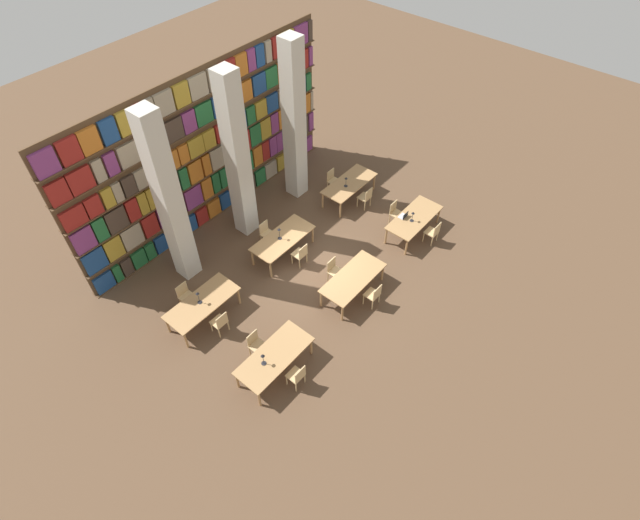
# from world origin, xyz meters

# --- Properties ---
(ground_plane) EXTENTS (40.00, 40.00, 0.00)m
(ground_plane) POSITION_xyz_m (0.00, 0.00, 0.00)
(ground_plane) COLOR brown
(bookshelf_bank) EXTENTS (10.63, 0.35, 5.50)m
(bookshelf_bank) POSITION_xyz_m (0.01, 4.72, 2.67)
(bookshelf_bank) COLOR brown
(bookshelf_bank) RESTS_ON ground_plane
(pillar_left) EXTENTS (0.60, 0.60, 6.00)m
(pillar_left) POSITION_xyz_m (-2.69, 3.27, 3.00)
(pillar_left) COLOR beige
(pillar_left) RESTS_ON ground_plane
(pillar_center) EXTENTS (0.60, 0.60, 6.00)m
(pillar_center) POSITION_xyz_m (0.00, 3.27, 3.00)
(pillar_center) COLOR beige
(pillar_center) RESTS_ON ground_plane
(pillar_right) EXTENTS (0.60, 0.60, 6.00)m
(pillar_right) POSITION_xyz_m (2.69, 3.27, 3.00)
(pillar_right) COLOR beige
(pillar_right) RESTS_ON ground_plane
(reading_table_0) EXTENTS (2.26, 0.99, 0.74)m
(reading_table_0) POSITION_xyz_m (-3.54, -1.49, 0.67)
(reading_table_0) COLOR tan
(reading_table_0) RESTS_ON ground_plane
(chair_0) EXTENTS (0.42, 0.40, 0.88)m
(chair_0) POSITION_xyz_m (-3.50, -2.27, 0.48)
(chair_0) COLOR tan
(chair_0) RESTS_ON ground_plane
(chair_1) EXTENTS (0.42, 0.40, 0.88)m
(chair_1) POSITION_xyz_m (-3.50, -0.71, 0.48)
(chair_1) COLOR tan
(chair_1) RESTS_ON ground_plane
(desk_lamp_0) EXTENTS (0.14, 0.14, 0.44)m
(desk_lamp_0) POSITION_xyz_m (-3.90, -1.45, 1.03)
(desk_lamp_0) COLOR #232328
(desk_lamp_0) RESTS_ON reading_table_0
(reading_table_1) EXTENTS (2.26, 0.99, 0.74)m
(reading_table_1) POSITION_xyz_m (0.05, -1.44, 0.67)
(reading_table_1) COLOR tan
(reading_table_1) RESTS_ON ground_plane
(chair_2) EXTENTS (0.42, 0.40, 0.88)m
(chair_2) POSITION_xyz_m (0.09, -2.22, 0.48)
(chair_2) COLOR tan
(chair_2) RESTS_ON ground_plane
(chair_3) EXTENTS (0.42, 0.40, 0.88)m
(chair_3) POSITION_xyz_m (0.09, -0.66, 0.48)
(chair_3) COLOR tan
(chair_3) RESTS_ON ground_plane
(reading_table_2) EXTENTS (2.26, 0.99, 0.74)m
(reading_table_2) POSITION_xyz_m (3.59, -1.40, 0.67)
(reading_table_2) COLOR tan
(reading_table_2) RESTS_ON ground_plane
(chair_4) EXTENTS (0.42, 0.40, 0.88)m
(chair_4) POSITION_xyz_m (3.64, -2.18, 0.48)
(chair_4) COLOR tan
(chair_4) RESTS_ON ground_plane
(chair_5) EXTENTS (0.42, 0.40, 0.88)m
(chair_5) POSITION_xyz_m (3.64, -0.62, 0.48)
(chair_5) COLOR tan
(chair_5) RESTS_ON ground_plane
(desk_lamp_1) EXTENTS (0.14, 0.14, 0.41)m
(desk_lamp_1) POSITION_xyz_m (3.38, -1.43, 1.01)
(desk_lamp_1) COLOR #232328
(desk_lamp_1) RESTS_ON reading_table_2
(laptop) EXTENTS (0.32, 0.22, 0.21)m
(laptop) POSITION_xyz_m (3.36, -1.10, 0.78)
(laptop) COLOR silver
(laptop) RESTS_ON reading_table_2
(reading_table_3) EXTENTS (2.26, 0.99, 0.74)m
(reading_table_3) POSITION_xyz_m (-3.60, 1.41, 0.67)
(reading_table_3) COLOR tan
(reading_table_3) RESTS_ON ground_plane
(chair_6) EXTENTS (0.42, 0.40, 0.88)m
(chair_6) POSITION_xyz_m (-3.63, 0.63, 0.48)
(chair_6) COLOR tan
(chair_6) RESTS_ON ground_plane
(chair_7) EXTENTS (0.42, 0.40, 0.88)m
(chair_7) POSITION_xyz_m (-3.63, 2.19, 0.48)
(chair_7) COLOR tan
(chair_7) RESTS_ON ground_plane
(desk_lamp_2) EXTENTS (0.14, 0.14, 0.47)m
(desk_lamp_2) POSITION_xyz_m (-3.64, 1.45, 1.06)
(desk_lamp_2) COLOR #232328
(desk_lamp_2) RESTS_ON reading_table_3
(reading_table_4) EXTENTS (2.26, 0.99, 0.74)m
(reading_table_4) POSITION_xyz_m (-0.08, 1.42, 0.67)
(reading_table_4) COLOR tan
(reading_table_4) RESTS_ON ground_plane
(chair_8) EXTENTS (0.42, 0.40, 0.88)m
(chair_8) POSITION_xyz_m (-0.07, 0.64, 0.48)
(chair_8) COLOR tan
(chair_8) RESTS_ON ground_plane
(chair_9) EXTENTS (0.42, 0.40, 0.88)m
(chair_9) POSITION_xyz_m (-0.07, 2.20, 0.48)
(chair_9) COLOR tan
(chair_9) RESTS_ON ground_plane
(desk_lamp_3) EXTENTS (0.14, 0.14, 0.47)m
(desk_lamp_3) POSITION_xyz_m (-0.17, 1.46, 1.06)
(desk_lamp_3) COLOR #232328
(desk_lamp_3) RESTS_ON reading_table_4
(reading_table_5) EXTENTS (2.26, 0.99, 0.74)m
(reading_table_5) POSITION_xyz_m (3.64, 1.48, 0.67)
(reading_table_5) COLOR tan
(reading_table_5) RESTS_ON ground_plane
(chair_10) EXTENTS (0.42, 0.40, 0.88)m
(chair_10) POSITION_xyz_m (3.64, 0.70, 0.48)
(chair_10) COLOR tan
(chair_10) RESTS_ON ground_plane
(chair_11) EXTENTS (0.42, 0.40, 0.88)m
(chair_11) POSITION_xyz_m (3.64, 2.26, 0.48)
(chair_11) COLOR tan
(chair_11) RESTS_ON ground_plane
(desk_lamp_4) EXTENTS (0.14, 0.14, 0.41)m
(desk_lamp_4) POSITION_xyz_m (3.40, 1.46, 1.01)
(desk_lamp_4) COLOR #232328
(desk_lamp_4) RESTS_ON reading_table_5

